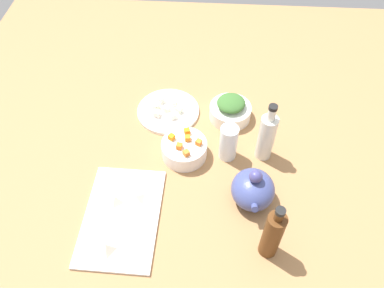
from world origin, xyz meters
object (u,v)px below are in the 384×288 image
teapot (253,189)px  bottle_0 (267,136)px  plate_tofu (168,111)px  drinking_glass_0 (228,143)px  bottle_1 (272,234)px  cutting_board (122,217)px  bowl_carrots (184,149)px  bowl_greens (230,112)px

teapot → bottle_0: bearing=165.8°
plate_tofu → drinking_glass_0: bearing=49.3°
bottle_0 → bottle_1: (34.28, -0.46, 0.16)cm
bottle_1 → drinking_glass_0: 35.17cm
plate_tofu → teapot: teapot is taller
cutting_board → bowl_carrots: (-24.96, 16.80, 2.47)cm
drinking_glass_0 → plate_tofu: bearing=-130.7°
bowl_carrots → teapot: teapot is taller
plate_tofu → teapot: (35.46, 29.46, 4.86)cm
plate_tofu → bowl_carrots: bearing=21.1°
plate_tofu → bowl_greens: bowl_greens is taller
teapot → drinking_glass_0: size_ratio=1.18×
bottle_1 → plate_tofu: bearing=-147.2°
plate_tofu → drinking_glass_0: 29.56cm
cutting_board → bowl_greens: bowl_greens is taller
bowl_greens → bottle_1: (51.06, 10.73, 7.02)cm
bottle_1 → drinking_glass_0: (-33.09, -11.55, -2.92)cm
bottle_0 → drinking_glass_0: size_ratio=1.72×
bottle_1 → drinking_glass_0: bearing=-160.8°
cutting_board → drinking_glass_0: bearing=129.4°
bowl_greens → drinking_glass_0: 18.45cm
bowl_greens → bottle_0: bearing=33.7°
cutting_board → bowl_greens: bearing=143.7°
teapot → bowl_carrots: bearing=-126.0°
bowl_carrots → bottle_1: 42.06cm
bowl_greens → bottle_0: (16.78, 11.19, 6.87)cm
teapot → bottle_1: bearing=13.8°
teapot → bowl_greens: bearing=-169.1°
plate_tofu → bowl_greens: size_ratio=1.53×
bowl_greens → drinking_glass_0: drinking_glass_0 is taller
cutting_board → bowl_carrots: bowl_carrots is taller
cutting_board → plate_tofu: 45.45cm
bowl_greens → bottle_0: bottle_0 is taller
teapot → bottle_0: 18.79cm
bowl_greens → bowl_carrots: bowl_carrots is taller
plate_tofu → bottle_1: 62.45cm
bottle_0 → bottle_1: bearing=-0.8°
bowl_carrots → cutting_board: bearing=-33.9°
bowl_carrots → teapot: 27.22cm
cutting_board → plate_tofu: bearing=168.2°
bowl_greens → plate_tofu: bearing=-92.2°
bowl_carrots → bottle_0: bearing=94.0°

